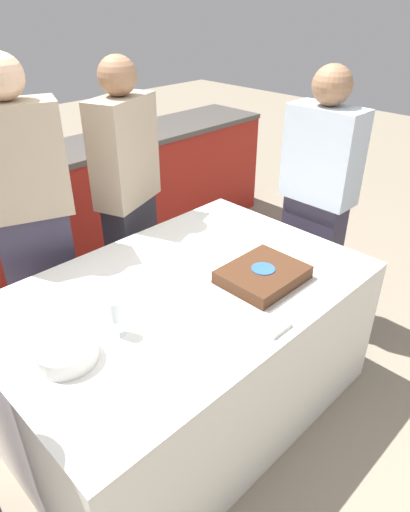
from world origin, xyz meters
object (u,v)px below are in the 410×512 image
object	(u,v)px
cake	(263,275)
plate_stack	(67,353)
wine_glass	(117,312)
person_cutting_cake	(129,199)
person_seated_right	(316,203)
person_standing_back	(32,226)

from	to	relation	value
cake	plate_stack	distance (m)	0.92
cake	wine_glass	bearing A→B (deg)	166.91
plate_stack	person_cutting_cake	xyz separation A→B (m)	(0.91, 0.84, 0.07)
cake	plate_stack	bearing A→B (deg)	169.17
wine_glass	person_cutting_cake	distance (m)	1.10
plate_stack	person_seated_right	size ratio (longest dim) A/B	0.14
plate_stack	person_standing_back	distance (m)	0.90
person_seated_right	cake	bearing A→B (deg)	-73.67
person_cutting_cake	person_standing_back	distance (m)	0.60
person_seated_right	person_standing_back	size ratio (longest dim) A/B	0.94
wine_glass	person_cutting_cake	bearing A→B (deg)	51.03
person_cutting_cake	person_seated_right	size ratio (longest dim) A/B	1.03
person_cutting_cake	person_seated_right	xyz separation A→B (m)	(0.78, -0.78, -0.02)
plate_stack	wine_glass	size ratio (longest dim) A/B	1.42
person_cutting_cake	cake	bearing A→B (deg)	69.40
cake	person_standing_back	xyz separation A→B (m)	(-0.59, 1.01, 0.10)
plate_stack	wine_glass	xyz separation A→B (m)	(0.22, -0.01, 0.07)
person_cutting_cake	wine_glass	bearing A→B (deg)	30.43
person_seated_right	person_standing_back	distance (m)	1.58
plate_stack	person_seated_right	world-z (taller)	person_seated_right
person_cutting_cake	person_standing_back	xyz separation A→B (m)	(-0.59, 0.00, 0.03)
plate_stack	person_cutting_cake	world-z (taller)	person_cutting_cake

